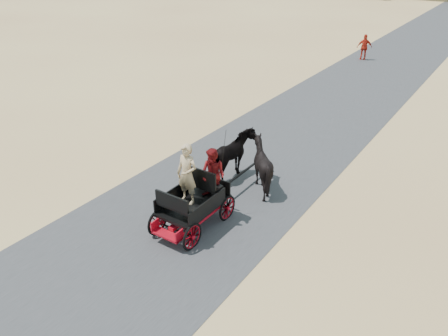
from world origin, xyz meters
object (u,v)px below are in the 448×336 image
Objects in this scene: carriage at (193,215)px; pedestrian at (364,47)px; horse_left at (234,157)px; horse_right at (262,165)px.

carriage is 22.45m from pedestrian.
pedestrian reaches higher than horse_left.
carriage is at bearing 79.61° from horse_right.
horse_left is 1.18× the size of horse_right.
horse_right is at bearing 74.03° from pedestrian.
horse_left is 1.16× the size of pedestrian.
horse_left is at bearing 70.81° from pedestrian.
horse_right reaches higher than horse_left.
carriage is 3.09m from horse_left.
pedestrian is (-1.78, 19.32, 0.02)m from horse_left.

